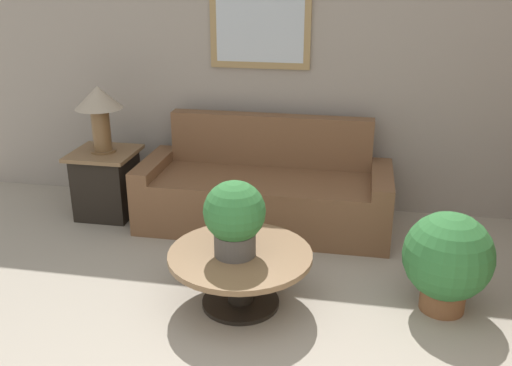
{
  "coord_description": "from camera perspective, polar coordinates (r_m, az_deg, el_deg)",
  "views": [
    {
      "loc": [
        0.29,
        -1.93,
        2.24
      ],
      "look_at": [
        -0.49,
        2.19,
        0.63
      ],
      "focal_mm": 40.0,
      "sensor_mm": 36.0,
      "label": 1
    }
  ],
  "objects": [
    {
      "name": "side_table",
      "position": [
        5.54,
        -14.71,
        0.04
      ],
      "size": [
        0.58,
        0.58,
        0.63
      ],
      "color": "black",
      "rests_on": "ground_plane"
    },
    {
      "name": "wall_back",
      "position": [
        5.36,
        7.43,
        10.85
      ],
      "size": [
        7.45,
        0.09,
        2.6
      ],
      "color": "gray",
      "rests_on": "ground_plane"
    },
    {
      "name": "table_lamp",
      "position": [
        5.33,
        -15.44,
        7.47
      ],
      "size": [
        0.43,
        0.43,
        0.61
      ],
      "color": "brown",
      "rests_on": "side_table"
    },
    {
      "name": "potted_plant_floor",
      "position": [
        4.07,
        18.61,
        -7.22
      ],
      "size": [
        0.61,
        0.61,
        0.72
      ],
      "color": "brown",
      "rests_on": "ground_plane"
    },
    {
      "name": "couch_main",
      "position": [
        5.16,
        0.88,
        -0.96
      ],
      "size": [
        2.23,
        0.86,
        0.95
      ],
      "color": "brown",
      "rests_on": "ground_plane"
    },
    {
      "name": "potted_plant_on_table",
      "position": [
        3.77,
        -2.16,
        -3.35
      ],
      "size": [
        0.42,
        0.42,
        0.52
      ],
      "color": "#4C4742",
      "rests_on": "coffee_table"
    },
    {
      "name": "coffee_table",
      "position": [
        3.96,
        -1.58,
        -8.37
      ],
      "size": [
        0.99,
        0.99,
        0.41
      ],
      "color": "black",
      "rests_on": "ground_plane"
    }
  ]
}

